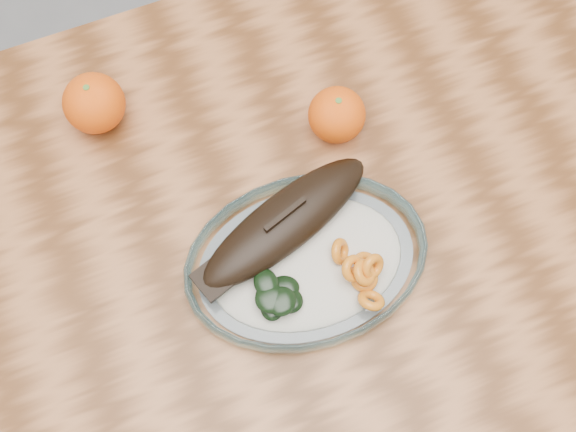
{
  "coord_description": "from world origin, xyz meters",
  "views": [
    {
      "loc": [
        -0.05,
        -0.27,
        1.59
      ],
      "look_at": [
        0.06,
        0.02,
        0.77
      ],
      "focal_mm": 45.0,
      "sensor_mm": 36.0,
      "label": 1
    }
  ],
  "objects_px": {
    "plated_meal": "(305,258)",
    "orange_right": "(337,115)",
    "orange_left": "(94,103)",
    "dining_table": "(251,278)"
  },
  "relations": [
    {
      "from": "plated_meal",
      "to": "orange_right",
      "type": "distance_m",
      "value": 0.19
    },
    {
      "from": "plated_meal",
      "to": "orange_right",
      "type": "bearing_deg",
      "value": 60.97
    },
    {
      "from": "orange_right",
      "to": "plated_meal",
      "type": "bearing_deg",
      "value": -124.09
    },
    {
      "from": "plated_meal",
      "to": "orange_left",
      "type": "xyz_separation_m",
      "value": [
        -0.18,
        0.28,
        0.02
      ]
    },
    {
      "from": "orange_right",
      "to": "dining_table",
      "type": "bearing_deg",
      "value": -144.08
    },
    {
      "from": "dining_table",
      "to": "orange_right",
      "type": "xyz_separation_m",
      "value": [
        0.17,
        0.12,
        0.14
      ]
    },
    {
      "from": "plated_meal",
      "to": "orange_right",
      "type": "xyz_separation_m",
      "value": [
        0.11,
        0.16,
        0.02
      ]
    },
    {
      "from": "dining_table",
      "to": "orange_right",
      "type": "height_order",
      "value": "orange_right"
    },
    {
      "from": "orange_left",
      "to": "orange_right",
      "type": "bearing_deg",
      "value": -24.27
    },
    {
      "from": "dining_table",
      "to": "orange_left",
      "type": "xyz_separation_m",
      "value": [
        -0.11,
        0.25,
        0.14
      ]
    }
  ]
}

